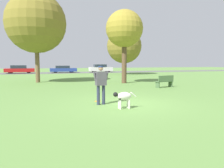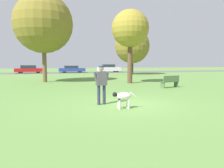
% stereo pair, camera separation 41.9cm
% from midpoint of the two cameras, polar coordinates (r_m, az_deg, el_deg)
% --- Properties ---
extents(ground_plane, '(120.00, 120.00, 0.00)m').
position_cam_midpoint_polar(ground_plane, '(9.28, 4.58, -5.22)').
color(ground_plane, '#608C42').
extents(far_road_strip, '(120.00, 6.00, 0.01)m').
position_cam_midpoint_polar(far_road_strip, '(38.18, -10.95, 2.93)').
color(far_road_strip, '#5B5B59').
rests_on(far_road_strip, ground_plane).
extents(person, '(0.70, 0.28, 1.61)m').
position_cam_midpoint_polar(person, '(9.02, -1.46, 0.57)').
color(person, '#2D334C').
rests_on(person, ground_plane).
extents(dog, '(0.93, 0.31, 0.65)m').
position_cam_midpoint_polar(dog, '(8.25, 4.27, -3.41)').
color(dog, silver).
rests_on(dog, ground_plane).
extents(frisbee, '(0.27, 0.27, 0.02)m').
position_cam_midpoint_polar(frisbee, '(9.88, -2.19, -4.49)').
color(frisbee, orange).
rests_on(frisbee, ground_plane).
extents(tree_far_right, '(5.05, 5.05, 6.66)m').
position_cam_midpoint_polar(tree_far_right, '(32.41, 5.66, 9.84)').
color(tree_far_right, '#4C3826').
rests_on(tree_far_right, ground_plane).
extents(tree_near_right, '(3.10, 3.10, 6.10)m').
position_cam_midpoint_polar(tree_near_right, '(18.68, 5.44, 14.09)').
color(tree_near_right, brown).
rests_on(tree_near_right, ground_plane).
extents(tree_mid_center, '(5.14, 5.14, 7.69)m').
position_cam_midpoint_polar(tree_mid_center, '(20.55, -16.94, 14.83)').
color(tree_mid_center, brown).
rests_on(tree_mid_center, ground_plane).
extents(parked_car_red, '(4.54, 1.91, 1.30)m').
position_cam_midpoint_polar(parked_car_red, '(38.12, -20.50, 3.64)').
color(parked_car_red, red).
rests_on(parked_car_red, ground_plane).
extents(parked_car_blue, '(4.44, 1.78, 1.21)m').
position_cam_midpoint_polar(parked_car_blue, '(38.10, -10.17, 3.85)').
color(parked_car_blue, '#284293').
rests_on(parked_car_blue, ground_plane).
extents(parked_car_white, '(4.16, 1.91, 1.40)m').
position_cam_midpoint_polar(parked_car_white, '(39.28, -0.51, 4.11)').
color(parked_car_white, white).
rests_on(parked_car_white, ground_plane).
extents(park_bench, '(1.45, 0.70, 0.84)m').
position_cam_midpoint_polar(park_bench, '(15.71, 15.71, 0.71)').
color(park_bench, '#4C6B42').
rests_on(park_bench, ground_plane).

